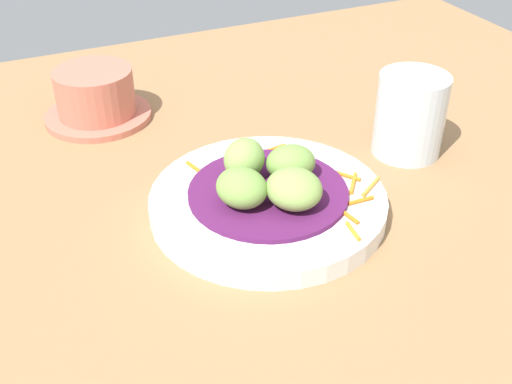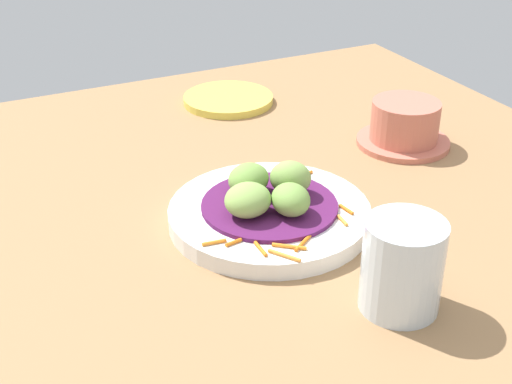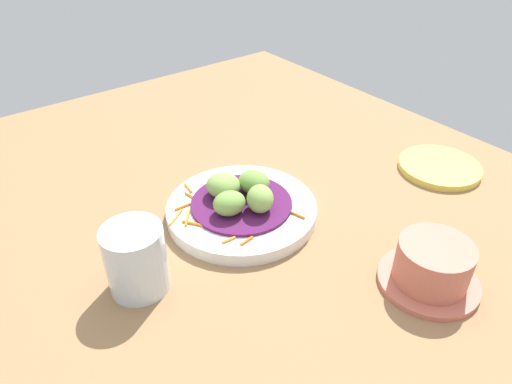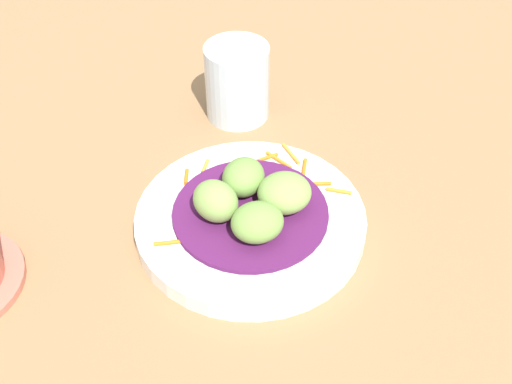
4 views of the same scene
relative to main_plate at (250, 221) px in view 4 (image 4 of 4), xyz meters
The scene contains 9 objects.
table_surface 6.03cm from the main_plate, 121.31° to the left, with size 110.00×110.00×2.00cm, color #936D47.
main_plate is the anchor object (origin of this frame).
cabbage_bed 1.25cm from the main_plate, 90.00° to the right, with size 15.61×15.61×0.51cm, color #51194C.
carrot_garnish 5.65cm from the main_plate, behind, with size 16.82×18.65×0.40cm.
guac_scoop_left 4.71cm from the main_plate, 161.42° to the right, with size 4.94×4.24×3.48cm, color #759E47.
guac_scoop_center 4.90cm from the main_plate, 71.42° to the right, with size 4.00×4.81×4.03cm, color #84A851.
guac_scoop_right 4.77cm from the main_plate, 18.58° to the left, with size 4.43×5.06×3.65cm, color #759E47.
guac_scoop_back 4.76cm from the main_plate, 108.58° to the left, with size 5.39×5.03×3.63cm, color #84A851.
water_glass 20.01cm from the main_plate, 167.98° to the right, with size 7.69×7.69×9.24cm, color silver.
Camera 4 is at (47.73, 1.27, 49.83)cm, focal length 45.20 mm.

